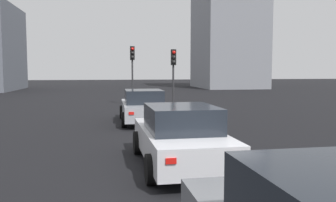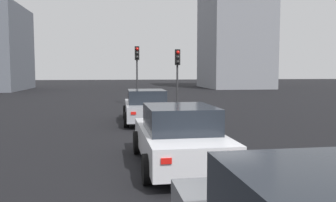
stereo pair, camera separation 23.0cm
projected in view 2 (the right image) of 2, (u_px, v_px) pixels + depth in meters
The scene contains 6 objects.
ground_plane at pixel (186, 184), 7.70m from camera, with size 160.00×160.00×0.20m, color black.
car_silver_lead at pixel (146, 107), 16.05m from camera, with size 4.48×2.07×1.47m.
car_white_second at pixel (179, 137), 8.76m from camera, with size 4.48×2.08×1.50m.
traffic_light_near_left at pixel (137, 63), 23.70m from camera, with size 0.32×0.30×3.91m.
traffic_light_near_right at pixel (178, 66), 20.58m from camera, with size 0.32×0.29×3.53m.
building_facade_left at pixel (235, 27), 47.19m from camera, with size 10.32×7.74×16.02m, color gray.
Camera 2 is at (-7.39, 1.43, 2.35)m, focal length 38.36 mm.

